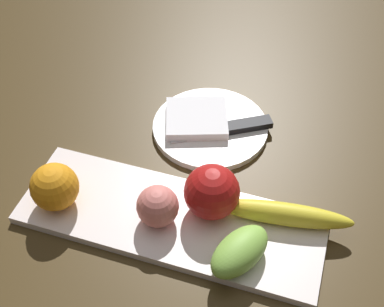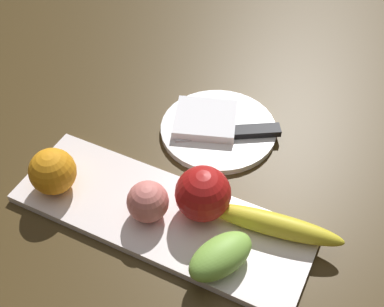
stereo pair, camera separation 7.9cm
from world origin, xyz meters
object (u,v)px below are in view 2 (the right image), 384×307
(apple, at_px, (204,193))
(folded_napkin, at_px, (205,119))
(grape_bunch, at_px, (221,256))
(orange_near_apple, at_px, (53,171))
(dinner_plate, at_px, (218,129))
(banana, at_px, (274,224))
(peach, at_px, (148,202))
(fruit_tray, at_px, (161,216))
(knife, at_px, (245,132))

(apple, distance_m, folded_napkin, 0.19)
(grape_bunch, distance_m, folded_napkin, 0.29)
(orange_near_apple, relative_size, grape_bunch, 0.72)
(apple, relative_size, grape_bunch, 0.82)
(dinner_plate, relative_size, folded_napkin, 1.91)
(banana, xyz_separation_m, peach, (0.17, 0.05, 0.01))
(fruit_tray, xyz_separation_m, banana, (-0.16, -0.04, 0.02))
(fruit_tray, bearing_deg, folded_napkin, -83.09)
(grape_bunch, distance_m, knife, 0.26)
(fruit_tray, relative_size, dinner_plate, 2.25)
(banana, distance_m, folded_napkin, 0.25)
(orange_near_apple, distance_m, knife, 0.32)
(fruit_tray, bearing_deg, apple, -148.21)
(knife, bearing_deg, grape_bunch, 73.78)
(grape_bunch, height_order, knife, grape_bunch)
(fruit_tray, distance_m, peach, 0.04)
(peach, bearing_deg, grape_bunch, 166.27)
(banana, bearing_deg, apple, -2.62)
(apple, bearing_deg, fruit_tray, 31.79)
(orange_near_apple, xyz_separation_m, dinner_plate, (-0.17, -0.23, -0.04))
(apple, distance_m, knife, 0.18)
(apple, relative_size, dinner_plate, 0.41)
(banana, xyz_separation_m, folded_napkin, (0.18, -0.16, -0.01))
(banana, bearing_deg, fruit_tray, 7.17)
(banana, distance_m, knife, 0.20)
(banana, bearing_deg, peach, 8.90)
(banana, height_order, peach, peach)
(banana, bearing_deg, knife, -64.37)
(dinner_plate, relative_size, knife, 1.21)
(apple, height_order, grape_bunch, apple)
(grape_bunch, bearing_deg, apple, -50.72)
(dinner_plate, height_order, knife, knife)
(fruit_tray, bearing_deg, banana, -164.97)
(knife, bearing_deg, fruit_tray, 46.41)
(peach, relative_size, grape_bunch, 0.62)
(apple, distance_m, grape_bunch, 0.10)
(folded_napkin, bearing_deg, apple, 114.21)
(apple, xyz_separation_m, dinner_plate, (0.05, -0.17, -0.05))
(fruit_tray, relative_size, grape_bunch, 4.55)
(orange_near_apple, bearing_deg, knife, -132.23)
(orange_near_apple, xyz_separation_m, peach, (-0.15, -0.02, -0.01))
(dinner_plate, distance_m, folded_napkin, 0.03)
(apple, height_order, dinner_plate, apple)
(fruit_tray, distance_m, knife, 0.22)
(dinner_plate, bearing_deg, folded_napkin, 0.00)
(peach, distance_m, dinner_plate, 0.22)
(peach, xyz_separation_m, folded_napkin, (0.01, -0.22, -0.02))
(apple, height_order, peach, apple)
(fruit_tray, distance_m, banana, 0.17)
(banana, height_order, orange_near_apple, orange_near_apple)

